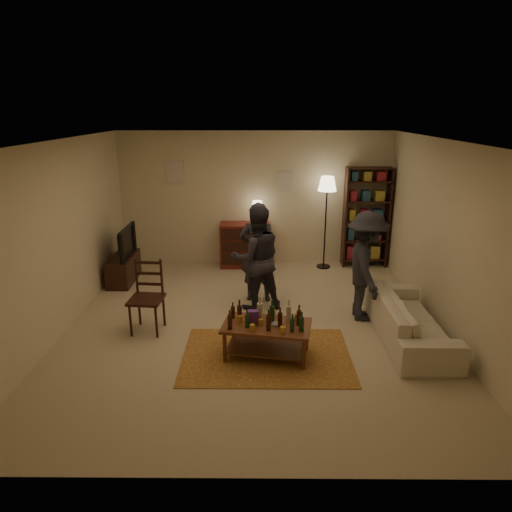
{
  "coord_description": "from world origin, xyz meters",
  "views": [
    {
      "loc": [
        0.09,
        -6.22,
        3.12
      ],
      "look_at": [
        0.04,
        0.1,
        1.06
      ],
      "focal_mm": 32.0,
      "sensor_mm": 36.0,
      "label": 1
    }
  ],
  "objects_px": {
    "dresser": "(245,244)",
    "floor_lamp": "(327,190)",
    "dining_chair": "(147,293)",
    "person_right": "(256,258)",
    "person_by_sofa": "(366,267)",
    "person_left": "(258,252)",
    "tv_stand": "(123,262)",
    "sofa": "(409,319)",
    "bookshelf": "(366,217)",
    "coffee_table": "(267,328)"
  },
  "relations": [
    {
      "from": "dresser",
      "to": "floor_lamp",
      "type": "xyz_separation_m",
      "value": [
        1.6,
        -0.08,
        1.11
      ]
    },
    {
      "from": "dining_chair",
      "to": "person_right",
      "type": "bearing_deg",
      "value": 31.07
    },
    {
      "from": "dining_chair",
      "to": "person_by_sofa",
      "type": "distance_m",
      "value": 3.26
    },
    {
      "from": "person_left",
      "to": "person_by_sofa",
      "type": "height_order",
      "value": "same"
    },
    {
      "from": "tv_stand",
      "to": "dresser",
      "type": "height_order",
      "value": "dresser"
    },
    {
      "from": "sofa",
      "to": "person_left",
      "type": "height_order",
      "value": "person_left"
    },
    {
      "from": "dining_chair",
      "to": "person_left",
      "type": "relative_size",
      "value": 0.64
    },
    {
      "from": "person_right",
      "to": "person_by_sofa",
      "type": "distance_m",
      "value": 1.7
    },
    {
      "from": "sofa",
      "to": "person_by_sofa",
      "type": "bearing_deg",
      "value": 36.89
    },
    {
      "from": "tv_stand",
      "to": "person_by_sofa",
      "type": "height_order",
      "value": "person_by_sofa"
    },
    {
      "from": "tv_stand",
      "to": "person_left",
      "type": "bearing_deg",
      "value": -18.26
    },
    {
      "from": "dining_chair",
      "to": "person_left",
      "type": "bearing_deg",
      "value": 39.65
    },
    {
      "from": "dresser",
      "to": "person_left",
      "type": "xyz_separation_m",
      "value": [
        0.26,
        -1.74,
        0.37
      ]
    },
    {
      "from": "bookshelf",
      "to": "floor_lamp",
      "type": "relative_size",
      "value": 1.08
    },
    {
      "from": "coffee_table",
      "to": "dining_chair",
      "type": "xyz_separation_m",
      "value": [
        -1.71,
        0.77,
        0.16
      ]
    },
    {
      "from": "person_right",
      "to": "bookshelf",
      "type": "bearing_deg",
      "value": -151.79
    },
    {
      "from": "person_by_sofa",
      "to": "sofa",
      "type": "bearing_deg",
      "value": -142.13
    },
    {
      "from": "person_by_sofa",
      "to": "tv_stand",
      "type": "bearing_deg",
      "value": 70.67
    },
    {
      "from": "person_right",
      "to": "sofa",
      "type": "bearing_deg",
      "value": 138.28
    },
    {
      "from": "bookshelf",
      "to": "person_left",
      "type": "distance_m",
      "value": 2.84
    },
    {
      "from": "dining_chair",
      "to": "sofa",
      "type": "bearing_deg",
      "value": 0.84
    },
    {
      "from": "tv_stand",
      "to": "person_left",
      "type": "distance_m",
      "value": 2.69
    },
    {
      "from": "tv_stand",
      "to": "person_by_sofa",
      "type": "relative_size",
      "value": 0.63
    },
    {
      "from": "floor_lamp",
      "to": "dresser",
      "type": "bearing_deg",
      "value": 177.12
    },
    {
      "from": "coffee_table",
      "to": "tv_stand",
      "type": "relative_size",
      "value": 1.15
    },
    {
      "from": "bookshelf",
      "to": "sofa",
      "type": "bearing_deg",
      "value": -90.82
    },
    {
      "from": "person_right",
      "to": "person_by_sofa",
      "type": "relative_size",
      "value": 1.0
    },
    {
      "from": "dresser",
      "to": "person_by_sofa",
      "type": "bearing_deg",
      "value": -52.29
    },
    {
      "from": "dining_chair",
      "to": "sofa",
      "type": "xyz_separation_m",
      "value": [
        3.73,
        -0.27,
        -0.26
      ]
    },
    {
      "from": "dining_chair",
      "to": "dresser",
      "type": "height_order",
      "value": "dresser"
    },
    {
      "from": "tv_stand",
      "to": "person_by_sofa",
      "type": "xyz_separation_m",
      "value": [
        4.14,
        -1.53,
        0.46
      ]
    },
    {
      "from": "person_by_sofa",
      "to": "bookshelf",
      "type": "bearing_deg",
      "value": -11.27
    },
    {
      "from": "dining_chair",
      "to": "floor_lamp",
      "type": "xyz_separation_m",
      "value": [
        2.94,
        2.77,
        1.02
      ]
    },
    {
      "from": "coffee_table",
      "to": "person_by_sofa",
      "type": "bearing_deg",
      "value": 37.81
    },
    {
      "from": "tv_stand",
      "to": "dresser",
      "type": "relative_size",
      "value": 0.78
    },
    {
      "from": "sofa",
      "to": "person_right",
      "type": "relative_size",
      "value": 1.23
    },
    {
      "from": "dresser",
      "to": "floor_lamp",
      "type": "relative_size",
      "value": 0.73
    },
    {
      "from": "dining_chair",
      "to": "coffee_table",
      "type": "bearing_deg",
      "value": -19.34
    },
    {
      "from": "tv_stand",
      "to": "floor_lamp",
      "type": "xyz_separation_m",
      "value": [
        3.86,
        0.83,
        1.2
      ]
    },
    {
      "from": "dresser",
      "to": "person_by_sofa",
      "type": "height_order",
      "value": "person_by_sofa"
    },
    {
      "from": "tv_stand",
      "to": "sofa",
      "type": "distance_m",
      "value": 5.14
    },
    {
      "from": "floor_lamp",
      "to": "person_by_sofa",
      "type": "height_order",
      "value": "floor_lamp"
    },
    {
      "from": "floor_lamp",
      "to": "sofa",
      "type": "height_order",
      "value": "floor_lamp"
    },
    {
      "from": "dresser",
      "to": "bookshelf",
      "type": "distance_m",
      "value": 2.5
    },
    {
      "from": "bookshelf",
      "to": "person_left",
      "type": "relative_size",
      "value": 1.19
    },
    {
      "from": "floor_lamp",
      "to": "person_left",
      "type": "height_order",
      "value": "floor_lamp"
    },
    {
      "from": "dining_chair",
      "to": "bookshelf",
      "type": "xyz_separation_m",
      "value": [
        3.77,
        2.91,
        0.47
      ]
    },
    {
      "from": "sofa",
      "to": "dining_chair",
      "type": "bearing_deg",
      "value": 85.92
    },
    {
      "from": "coffee_table",
      "to": "floor_lamp",
      "type": "bearing_deg",
      "value": 70.93
    },
    {
      "from": "tv_stand",
      "to": "sofa",
      "type": "bearing_deg",
      "value": -25.34
    }
  ]
}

